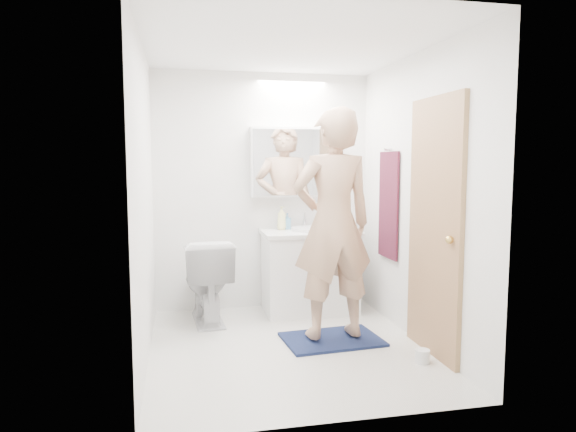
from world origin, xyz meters
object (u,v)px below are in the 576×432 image
object	(u,v)px
toilet	(207,280)
soap_bottle_b	(287,221)
toothbrush_cup	(326,224)
medicine_cabinet	(293,162)
person	(333,224)
soap_bottle_a	(282,218)
vanity_cabinet	(310,273)
toilet_paper_roll	(422,356)

from	to	relation	value
toilet	soap_bottle_b	world-z (taller)	soap_bottle_b
toilet	toothbrush_cup	bearing A→B (deg)	-171.26
medicine_cabinet	soap_bottle_b	xyz separation A→B (m)	(-0.07, -0.03, -0.60)
person	soap_bottle_a	distance (m)	1.06
vanity_cabinet	toilet_paper_roll	distance (m)	1.60
toilet	toilet_paper_roll	bearing A→B (deg)	134.36
medicine_cabinet	soap_bottle_a	distance (m)	0.58
vanity_cabinet	medicine_cabinet	world-z (taller)	medicine_cabinet
vanity_cabinet	medicine_cabinet	distance (m)	1.14
person	soap_bottle_b	distance (m)	1.08
toilet	soap_bottle_a	size ratio (longest dim) A/B	3.35
person	toothbrush_cup	size ratio (longest dim) A/B	19.77
medicine_cabinet	person	distance (m)	1.21
toilet	toothbrush_cup	xyz separation A→B (m)	(1.24, 0.28, 0.47)
person	soap_bottle_a	xyz separation A→B (m)	(-0.23, 1.04, -0.06)
vanity_cabinet	toilet_paper_roll	bearing A→B (deg)	-71.46
medicine_cabinet	toilet_paper_roll	size ratio (longest dim) A/B	8.00
soap_bottle_b	soap_bottle_a	bearing A→B (deg)	-155.09
medicine_cabinet	person	xyz separation A→B (m)	(0.09, -1.10, -0.51)
soap_bottle_b	vanity_cabinet	bearing A→B (deg)	-43.08
soap_bottle_a	person	bearing A→B (deg)	-77.71
soap_bottle_a	soap_bottle_b	xyz separation A→B (m)	(0.06, 0.03, -0.04)
vanity_cabinet	medicine_cabinet	bearing A→B (deg)	120.36
person	soap_bottle_a	size ratio (longest dim) A/B	7.96
soap_bottle_a	soap_bottle_b	distance (m)	0.08
person	toilet_paper_roll	bearing A→B (deg)	126.82
vanity_cabinet	toilet_paper_roll	world-z (taller)	vanity_cabinet
medicine_cabinet	toilet_paper_roll	xyz separation A→B (m)	(0.62, -1.70, -1.45)
vanity_cabinet	toilet_paper_roll	xyz separation A→B (m)	(0.50, -1.49, -0.34)
person	vanity_cabinet	bearing A→B (deg)	-96.71
soap_bottle_b	toilet_paper_roll	bearing A→B (deg)	-67.48
soap_bottle_a	toothbrush_cup	size ratio (longest dim) A/B	2.48
soap_bottle_b	toothbrush_cup	bearing A→B (deg)	-2.86
person	toilet_paper_roll	size ratio (longest dim) A/B	17.21
toilet	toothbrush_cup	distance (m)	1.35
soap_bottle_b	toothbrush_cup	world-z (taller)	soap_bottle_b
toothbrush_cup	soap_bottle_a	bearing A→B (deg)	-178.77
medicine_cabinet	toilet_paper_roll	world-z (taller)	medicine_cabinet
medicine_cabinet	soap_bottle_a	world-z (taller)	medicine_cabinet
person	soap_bottle_a	bearing A→B (deg)	-82.43
soap_bottle_a	toothbrush_cup	xyz separation A→B (m)	(0.47, 0.01, -0.07)
toilet	soap_bottle_b	bearing A→B (deg)	-164.39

